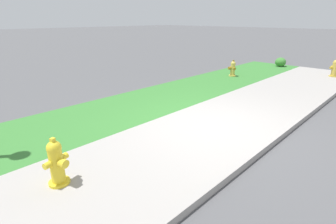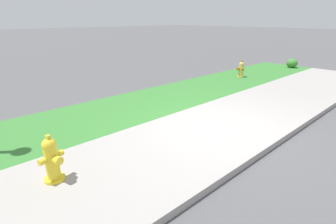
# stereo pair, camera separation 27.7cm
# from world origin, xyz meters

# --- Properties ---
(ground_plane) EXTENTS (120.00, 120.00, 0.00)m
(ground_plane) POSITION_xyz_m (0.00, 0.00, 0.00)
(ground_plane) COLOR #515154
(sidewalk_pavement) EXTENTS (18.00, 2.37, 0.01)m
(sidewalk_pavement) POSITION_xyz_m (0.00, 0.00, 0.01)
(sidewalk_pavement) COLOR #9E9993
(sidewalk_pavement) RESTS_ON ground
(grass_verge) EXTENTS (18.00, 2.34, 0.01)m
(grass_verge) POSITION_xyz_m (0.00, 2.35, 0.00)
(grass_verge) COLOR #387A33
(grass_verge) RESTS_ON ground
(street_curb) EXTENTS (18.00, 0.16, 0.12)m
(street_curb) POSITION_xyz_m (0.00, -1.26, 0.06)
(street_curb) COLOR #9E9993
(street_curb) RESTS_ON ground
(fire_hydrant_by_grass_verge) EXTENTS (0.36, 0.36, 0.71)m
(fire_hydrant_by_grass_verge) POSITION_xyz_m (7.53, -0.56, 0.34)
(fire_hydrant_by_grass_verge) COLOR gold
(fire_hydrant_by_grass_verge) RESTS_ON ground
(fire_hydrant_across_street) EXTENTS (0.38, 0.35, 0.71)m
(fire_hydrant_across_street) POSITION_xyz_m (-3.23, 0.36, 0.34)
(fire_hydrant_across_street) COLOR yellow
(fire_hydrant_across_street) RESTS_ON ground
(fire_hydrant_at_driveway) EXTENTS (0.33, 0.35, 0.64)m
(fire_hydrant_at_driveway) POSITION_xyz_m (4.84, 2.40, 0.30)
(fire_hydrant_at_driveway) COLOR gold
(fire_hydrant_at_driveway) RESTS_ON ground
(shrub_bush_far_verge) EXTENTS (0.49, 0.49, 0.42)m
(shrub_bush_far_verge) POSITION_xyz_m (8.42, 1.91, 0.21)
(shrub_bush_far_verge) COLOR #3D7F33
(shrub_bush_far_verge) RESTS_ON ground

